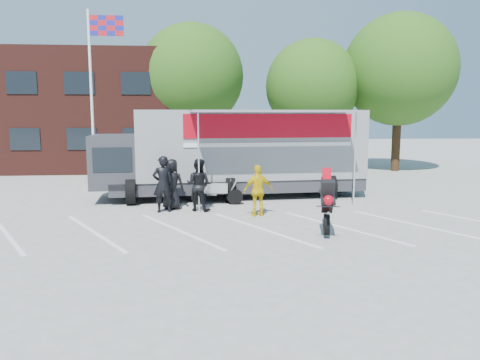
{
  "coord_description": "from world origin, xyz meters",
  "views": [
    {
      "loc": [
        -1.57,
        -12.27,
        3.32
      ],
      "look_at": [
        -0.34,
        2.1,
        1.3
      ],
      "focal_mm": 35.0,
      "sensor_mm": 36.0,
      "label": 1
    }
  ],
  "objects": [
    {
      "name": "tree_mid",
      "position": [
        5.0,
        15.0,
        4.94
      ],
      "size": [
        5.44,
        5.44,
        7.68
      ],
      "color": "#382314",
      "rests_on": "ground"
    },
    {
      "name": "spectator_hivis",
      "position": [
        0.32,
        2.76,
        0.85
      ],
      "size": [
        1.05,
        0.59,
        1.69
      ],
      "primitive_type": "imported",
      "rotation": [
        0.0,
        0.0,
        3.33
      ],
      "color": "yellow",
      "rests_on": "ground"
    },
    {
      "name": "tree_left",
      "position": [
        -2.0,
        16.0,
        5.57
      ],
      "size": [
        6.12,
        6.12,
        8.64
      ],
      "color": "#382314",
      "rests_on": "ground"
    },
    {
      "name": "stunt_bike_rider",
      "position": [
        1.97,
        0.53,
        0.0
      ],
      "size": [
        1.11,
        1.8,
        1.97
      ],
      "primitive_type": null,
      "rotation": [
        0.0,
        0.0,
        -0.2
      ],
      "color": "black",
      "rests_on": "ground"
    },
    {
      "name": "spectator_leather_c",
      "position": [
        -1.64,
        3.78,
        0.91
      ],
      "size": [
        1.08,
        0.98,
        1.82
      ],
      "primitive_type": "imported",
      "rotation": [
        0.0,
        0.0,
        2.75
      ],
      "color": "black",
      "rests_on": "ground"
    },
    {
      "name": "spectator_leather_b",
      "position": [
        -2.84,
        3.65,
        0.97
      ],
      "size": [
        0.8,
        0.63,
        1.94
      ],
      "primitive_type": "imported",
      "rotation": [
        0.0,
        0.0,
        3.4
      ],
      "color": "black",
      "rests_on": "ground"
    },
    {
      "name": "parking_bay_lines",
      "position": [
        0.0,
        1.0,
        0.01
      ],
      "size": [
        18.09,
        13.33,
        0.01
      ],
      "primitive_type": "cube",
      "rotation": [
        0.0,
        0.0,
        0.52
      ],
      "color": "white",
      "rests_on": "ground"
    },
    {
      "name": "office_building",
      "position": [
        -10.0,
        18.0,
        3.5
      ],
      "size": [
        18.0,
        8.0,
        7.0
      ],
      "primitive_type": "cube",
      "color": "#471C16",
      "rests_on": "ground"
    },
    {
      "name": "spectator_leather_a",
      "position": [
        -2.58,
        4.15,
        0.89
      ],
      "size": [
        0.99,
        0.78,
        1.79
      ],
      "primitive_type": "imported",
      "rotation": [
        0.0,
        0.0,
        2.88
      ],
      "color": "black",
      "rests_on": "ground"
    },
    {
      "name": "ground",
      "position": [
        0.0,
        0.0,
        0.0
      ],
      "size": [
        100.0,
        100.0,
        0.0
      ],
      "primitive_type": "plane",
      "color": "#A1A19C",
      "rests_on": "ground"
    },
    {
      "name": "tree_right",
      "position": [
        10.0,
        14.5,
        5.88
      ],
      "size": [
        6.46,
        6.46,
        9.12
      ],
      "color": "#382314",
      "rests_on": "ground"
    },
    {
      "name": "transporter_truck",
      "position": [
        -0.04,
        6.46,
        0.0
      ],
      "size": [
        11.36,
        6.14,
        3.49
      ],
      "primitive_type": null,
      "rotation": [
        0.0,
        0.0,
        0.08
      ],
      "color": "gray",
      "rests_on": "ground"
    },
    {
      "name": "flagpole",
      "position": [
        -6.24,
        10.0,
        5.05
      ],
      "size": [
        1.61,
        0.12,
        8.0
      ],
      "color": "white",
      "rests_on": "ground"
    },
    {
      "name": "parked_motorcycle",
      "position": [
        -0.96,
        4.85,
        0.0
      ],
      "size": [
        2.0,
        0.79,
        1.03
      ],
      "primitive_type": null,
      "rotation": [
        0.0,
        0.0,
        1.5
      ],
      "color": "#B8B8BD",
      "rests_on": "ground"
    }
  ]
}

